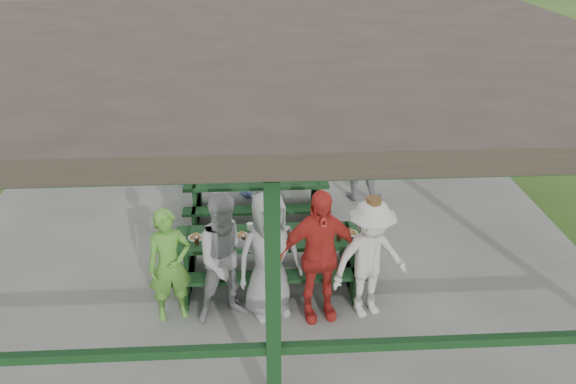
{
  "coord_description": "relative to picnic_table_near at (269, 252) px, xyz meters",
  "views": [
    {
      "loc": [
        -0.14,
        -8.72,
        5.11
      ],
      "look_at": [
        0.35,
        -0.3,
        1.1
      ],
      "focal_mm": 38.0,
      "sensor_mm": 36.0,
      "label": 1
    }
  ],
  "objects": [
    {
      "name": "contestant_white_fedora",
      "position": [
        1.29,
        -0.84,
        0.36
      ],
      "size": [
        1.22,
        0.94,
        1.72
      ],
      "rotation": [
        0.0,
        0.0,
        0.33
      ],
      "color": "beige",
      "rests_on": "concrete_slab"
    },
    {
      "name": "contestant_green",
      "position": [
        -1.3,
        -0.76,
        0.31
      ],
      "size": [
        0.65,
        0.52,
        1.57
      ],
      "primitive_type": "imported",
      "rotation": [
        0.0,
        0.0,
        0.27
      ],
      "color": "#569B32",
      "rests_on": "concrete_slab"
    },
    {
      "name": "contestant_red",
      "position": [
        0.61,
        -0.85,
        0.44
      ],
      "size": [
        1.14,
        0.62,
        1.84
      ],
      "primitive_type": "imported",
      "rotation": [
        0.0,
        0.0,
        0.17
      ],
      "color": "red",
      "rests_on": "concrete_slab"
    },
    {
      "name": "picnic_table_far",
      "position": [
        -0.16,
        2.0,
        -0.01
      ],
      "size": [
        2.44,
        1.39,
        0.75
      ],
      "color": "black",
      "rests_on": "concrete_slab"
    },
    {
      "name": "ground",
      "position": [
        -0.03,
        1.2,
        -0.58
      ],
      "size": [
        90.0,
        90.0,
        0.0
      ],
      "primitive_type": "plane",
      "color": "#2F5119",
      "rests_on": "ground"
    },
    {
      "name": "spectator_lblue",
      "position": [
        -0.14,
        2.95,
        0.37
      ],
      "size": [
        1.65,
        0.86,
        1.7
      ],
      "primitive_type": "imported",
      "rotation": [
        0.0,
        0.0,
        3.38
      ],
      "color": "#93ADE4",
      "rests_on": "concrete_slab"
    },
    {
      "name": "contestant_grey_left",
      "position": [
        -0.55,
        -0.81,
        0.42
      ],
      "size": [
        1.03,
        0.9,
        1.79
      ],
      "primitive_type": "imported",
      "rotation": [
        0.0,
        0.0,
        0.29
      ],
      "color": "gray",
      "rests_on": "concrete_slab"
    },
    {
      "name": "spectator_grey",
      "position": [
        1.77,
        2.71,
        0.4
      ],
      "size": [
        1.03,
        0.91,
        1.76
      ],
      "primitive_type": "imported",
      "rotation": [
        0.0,
        0.0,
        2.81
      ],
      "color": "gray",
      "rests_on": "concrete_slab"
    },
    {
      "name": "spectator_blue",
      "position": [
        -1.42,
        3.37,
        0.36
      ],
      "size": [
        0.69,
        0.52,
        1.68
      ],
      "primitive_type": "imported",
      "rotation": [
        0.0,
        0.0,
        3.36
      ],
      "color": "#4782B9",
      "rests_on": "concrete_slab"
    },
    {
      "name": "pavilion_structure",
      "position": [
        -0.03,
        1.2,
        2.59
      ],
      "size": [
        10.6,
        8.6,
        3.24
      ],
      "color": "black",
      "rests_on": "concrete_slab"
    },
    {
      "name": "table_setting",
      "position": [
        -0.01,
        0.01,
        0.31
      ],
      "size": [
        2.48,
        0.45,
        0.1
      ],
      "color": "white",
      "rests_on": "picnic_table_near"
    },
    {
      "name": "picnic_table_near",
      "position": [
        0.0,
        0.0,
        0.0
      ],
      "size": [
        2.66,
        1.39,
        0.75
      ],
      "color": "black",
      "rests_on": "concrete_slab"
    },
    {
      "name": "contestant_grey_mid",
      "position": [
        -0.02,
        -0.75,
        0.41
      ],
      "size": [
        1.0,
        0.81,
        1.78
      ],
      "primitive_type": "imported",
      "rotation": [
        0.0,
        0.0,
        0.33
      ],
      "color": "gray",
      "rests_on": "concrete_slab"
    },
    {
      "name": "concrete_slab",
      "position": [
        -0.03,
        1.2,
        -0.53
      ],
      "size": [
        10.0,
        8.0,
        0.1
      ],
      "primitive_type": "cube",
      "color": "slate",
      "rests_on": "ground"
    },
    {
      "name": "farm_trailer",
      "position": [
        -3.13,
        9.69,
        0.05
      ],
      "size": [
        3.67,
        2.16,
        1.27
      ],
      "rotation": [
        0.0,
        0.0,
        -0.27
      ],
      "color": "#1C349C",
      "rests_on": "ground"
    },
    {
      "name": "pickup_truck",
      "position": [
        2.64,
        11.01,
        0.18
      ],
      "size": [
        6.03,
        4.57,
        1.52
      ],
      "primitive_type": "imported",
      "rotation": [
        0.0,
        0.0,
        1.14
      ],
      "color": "silver",
      "rests_on": "ground"
    }
  ]
}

